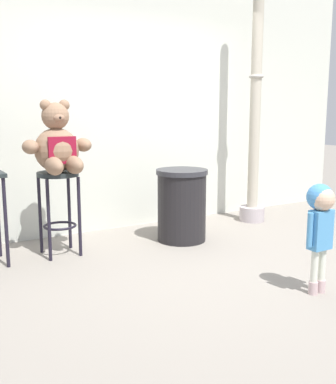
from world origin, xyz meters
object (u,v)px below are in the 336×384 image
object	(u,v)px
bar_stool_with_teddy	(59,196)
trash_bin	(182,205)
child_walking	(320,215)
teddy_bear	(58,146)
lamppost	(255,122)

from	to	relation	value
bar_stool_with_teddy	trash_bin	bearing A→B (deg)	-8.30
child_walking	trash_bin	distance (m)	1.77
teddy_bear	trash_bin	size ratio (longest dim) A/B	0.88
bar_stool_with_teddy	child_walking	xyz separation A→B (m)	(1.39, -1.94, 0.04)
child_walking	trash_bin	xyz separation A→B (m)	(-0.12, 1.75, -0.23)
bar_stool_with_teddy	child_walking	world-z (taller)	child_walking
trash_bin	lamppost	world-z (taller)	lamppost
teddy_bear	trash_bin	world-z (taller)	teddy_bear
bar_stool_with_teddy	trash_bin	world-z (taller)	bar_stool_with_teddy
bar_stool_with_teddy	lamppost	distance (m)	2.58
teddy_bear	child_walking	world-z (taller)	teddy_bear
lamppost	teddy_bear	bearing A→B (deg)	-176.78
teddy_bear	lamppost	xyz separation A→B (m)	(2.50, 0.14, 0.18)
trash_bin	lamppost	distance (m)	1.52
bar_stool_with_teddy	teddy_bear	size ratio (longest dim) A/B	1.20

